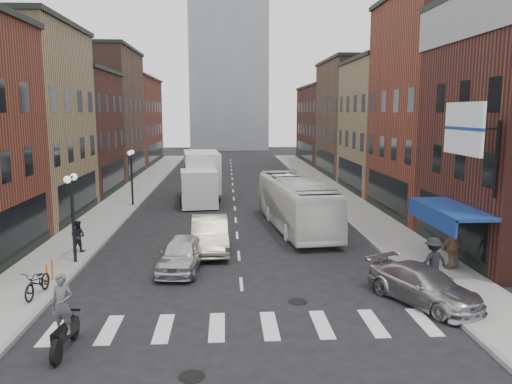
{
  "coord_description": "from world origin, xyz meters",
  "views": [
    {
      "loc": [
        -0.53,
        -18.15,
        6.83
      ],
      "look_at": [
        0.94,
        6.99,
        2.78
      ],
      "focal_mm": 35.0,
      "sensor_mm": 36.0,
      "label": 1
    }
  ],
  "objects_px": {
    "box_truck": "(201,178)",
    "transit_bus": "(296,203)",
    "billboard_sign": "(466,130)",
    "ped_right_b": "(453,248)",
    "motorcycle_rider": "(63,316)",
    "ped_right_a": "(433,261)",
    "sedan_left_near": "(182,254)",
    "ped_left_solo": "(78,236)",
    "ped_right_c": "(453,249)",
    "streetlamp_near": "(72,201)",
    "sedan_left_far": "(210,234)",
    "bike_rack": "(50,272)",
    "curb_car": "(424,285)",
    "parked_bicycle": "(38,282)",
    "streetlamp_far": "(131,167)"
  },
  "relations": [
    {
      "from": "motorcycle_rider",
      "to": "sedan_left_far",
      "type": "bearing_deg",
      "value": 77.6
    },
    {
      "from": "streetlamp_near",
      "to": "ped_right_b",
      "type": "distance_m",
      "value": 16.7
    },
    {
      "from": "streetlamp_far",
      "to": "transit_bus",
      "type": "distance_m",
      "value": 13.27
    },
    {
      "from": "billboard_sign",
      "to": "box_truck",
      "type": "distance_m",
      "value": 22.9
    },
    {
      "from": "billboard_sign",
      "to": "parked_bicycle",
      "type": "distance_m",
      "value": 17.01
    },
    {
      "from": "billboard_sign",
      "to": "box_truck",
      "type": "relative_size",
      "value": 0.42
    },
    {
      "from": "parked_bicycle",
      "to": "ped_left_solo",
      "type": "height_order",
      "value": "ped_left_solo"
    },
    {
      "from": "billboard_sign",
      "to": "ped_left_solo",
      "type": "distance_m",
      "value": 17.95
    },
    {
      "from": "transit_bus",
      "to": "sedan_left_near",
      "type": "distance_m",
      "value": 9.69
    },
    {
      "from": "motorcycle_rider",
      "to": "transit_bus",
      "type": "height_order",
      "value": "transit_bus"
    },
    {
      "from": "motorcycle_rider",
      "to": "parked_bicycle",
      "type": "relative_size",
      "value": 1.22
    },
    {
      "from": "billboard_sign",
      "to": "sedan_left_far",
      "type": "xyz_separation_m",
      "value": [
        -10.0,
        5.5,
        -5.3
      ]
    },
    {
      "from": "bike_rack",
      "to": "curb_car",
      "type": "xyz_separation_m",
      "value": [
        14.1,
        -2.68,
        0.11
      ]
    },
    {
      "from": "motorcycle_rider",
      "to": "sedan_left_near",
      "type": "bearing_deg",
      "value": 77.8
    },
    {
      "from": "streetlamp_near",
      "to": "sedan_left_far",
      "type": "bearing_deg",
      "value": 18.48
    },
    {
      "from": "sedan_left_far",
      "to": "motorcycle_rider",
      "type": "bearing_deg",
      "value": -112.48
    },
    {
      "from": "ped_right_a",
      "to": "transit_bus",
      "type": "bearing_deg",
      "value": -83.05
    },
    {
      "from": "transit_bus",
      "to": "sedan_left_far",
      "type": "relative_size",
      "value": 2.16
    },
    {
      "from": "transit_bus",
      "to": "ped_right_c",
      "type": "distance_m",
      "value": 10.12
    },
    {
      "from": "ped_left_solo",
      "to": "curb_car",
      "type": "bearing_deg",
      "value": 171.99
    },
    {
      "from": "ped_right_a",
      "to": "streetlamp_near",
      "type": "bearing_deg",
      "value": -28.49
    },
    {
      "from": "box_truck",
      "to": "ped_right_a",
      "type": "xyz_separation_m",
      "value": [
        9.93,
        -20.03,
        -0.73
      ]
    },
    {
      "from": "box_truck",
      "to": "ped_right_a",
      "type": "bearing_deg",
      "value": -69.89
    },
    {
      "from": "box_truck",
      "to": "transit_bus",
      "type": "distance_m",
      "value": 11.27
    },
    {
      "from": "sedan_left_far",
      "to": "curb_car",
      "type": "distance_m",
      "value": 10.82
    },
    {
      "from": "billboard_sign",
      "to": "ped_right_a",
      "type": "height_order",
      "value": "billboard_sign"
    },
    {
      "from": "parked_bicycle",
      "to": "transit_bus",
      "type": "bearing_deg",
      "value": 49.06
    },
    {
      "from": "ped_left_solo",
      "to": "sedan_left_near",
      "type": "bearing_deg",
      "value": 170.75
    },
    {
      "from": "streetlamp_near",
      "to": "ped_right_a",
      "type": "xyz_separation_m",
      "value": [
        14.8,
        -3.98,
        -1.8
      ]
    },
    {
      "from": "sedan_left_far",
      "to": "streetlamp_near",
      "type": "bearing_deg",
      "value": -163.89
    },
    {
      "from": "box_truck",
      "to": "curb_car",
      "type": "xyz_separation_m",
      "value": [
        9.03,
        -21.44,
        -1.18
      ]
    },
    {
      "from": "box_truck",
      "to": "ped_right_a",
      "type": "distance_m",
      "value": 22.37
    },
    {
      "from": "billboard_sign",
      "to": "ped_right_b",
      "type": "bearing_deg",
      "value": 71.57
    },
    {
      "from": "transit_bus",
      "to": "sedan_left_far",
      "type": "height_order",
      "value": "transit_bus"
    },
    {
      "from": "ped_right_c",
      "to": "ped_right_b",
      "type": "bearing_deg",
      "value": 33.28
    },
    {
      "from": "sedan_left_far",
      "to": "ped_right_a",
      "type": "height_order",
      "value": "ped_right_a"
    },
    {
      "from": "streetlamp_far",
      "to": "parked_bicycle",
      "type": "height_order",
      "value": "streetlamp_far"
    },
    {
      "from": "transit_bus",
      "to": "sedan_left_near",
      "type": "bearing_deg",
      "value": -134.72
    },
    {
      "from": "motorcycle_rider",
      "to": "sedan_left_near",
      "type": "relative_size",
      "value": 0.54
    },
    {
      "from": "parked_bicycle",
      "to": "bike_rack",
      "type": "bearing_deg",
      "value": 98.47
    },
    {
      "from": "ped_right_c",
      "to": "billboard_sign",
      "type": "bearing_deg",
      "value": 40.78
    },
    {
      "from": "streetlamp_far",
      "to": "transit_bus",
      "type": "height_order",
      "value": "streetlamp_far"
    },
    {
      "from": "ped_right_b",
      "to": "billboard_sign",
      "type": "bearing_deg",
      "value": 57.82
    },
    {
      "from": "motorcycle_rider",
      "to": "ped_right_a",
      "type": "distance_m",
      "value": 13.38
    },
    {
      "from": "billboard_sign",
      "to": "sedan_left_near",
      "type": "height_order",
      "value": "billboard_sign"
    },
    {
      "from": "bike_rack",
      "to": "ped_right_a",
      "type": "height_order",
      "value": "ped_right_a"
    },
    {
      "from": "ped_right_c",
      "to": "motorcycle_rider",
      "type": "bearing_deg",
      "value": -5.0
    },
    {
      "from": "sedan_left_near",
      "to": "transit_bus",
      "type": "bearing_deg",
      "value": 57.62
    },
    {
      "from": "box_truck",
      "to": "sedan_left_near",
      "type": "relative_size",
      "value": 2.04
    },
    {
      "from": "streetlamp_near",
      "to": "ped_right_b",
      "type": "relative_size",
      "value": 2.17
    }
  ]
}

